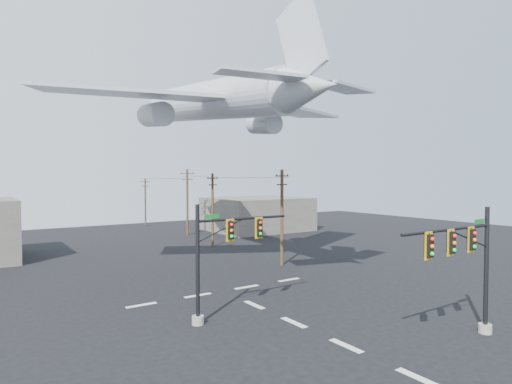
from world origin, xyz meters
TOP-DOWN VIEW (x-y plane):
  - ground at (0.00, 0.00)m, footprint 120.00×120.00m
  - lane_markings at (0.00, 5.33)m, footprint 14.00×21.20m
  - signal_mast_near at (5.50, -2.94)m, footprint 7.32×0.73m
  - signal_mast_far at (-3.30, 6.71)m, footprint 6.36×0.74m
  - utility_pole_a at (8.99, 16.80)m, footprint 1.76×0.48m
  - utility_pole_b at (8.85, 30.01)m, footprint 1.70×0.64m
  - utility_pole_c at (10.59, 40.68)m, footprint 1.79×0.88m
  - utility_pole_d at (9.67, 55.24)m, footprint 1.65×0.27m
  - power_lines at (9.60, 36.03)m, footprint 3.39×38.43m
  - airliner at (2.89, 18.95)m, footprint 29.78×31.16m
  - building_right at (22.00, 40.00)m, footprint 14.00×12.00m

SIDE VIEW (x-z plane):
  - ground at x=0.00m, z-range 0.00..0.00m
  - lane_markings at x=0.00m, z-range 0.01..0.01m
  - building_right at x=22.00m, z-range 0.00..5.00m
  - signal_mast_far at x=-3.30m, z-range 0.24..6.93m
  - signal_mast_near at x=5.50m, z-range 0.47..7.11m
  - utility_pole_d at x=9.67m, z-range 0.19..8.13m
  - utility_pole_b at x=8.85m, z-range 0.20..8.83m
  - utility_pole_a at x=8.99m, z-range 0.20..9.08m
  - utility_pole_c at x=10.59m, z-range 0.22..9.51m
  - power_lines at x=9.60m, z-range 7.94..8.29m
  - airliner at x=2.89m, z-range 10.79..18.89m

